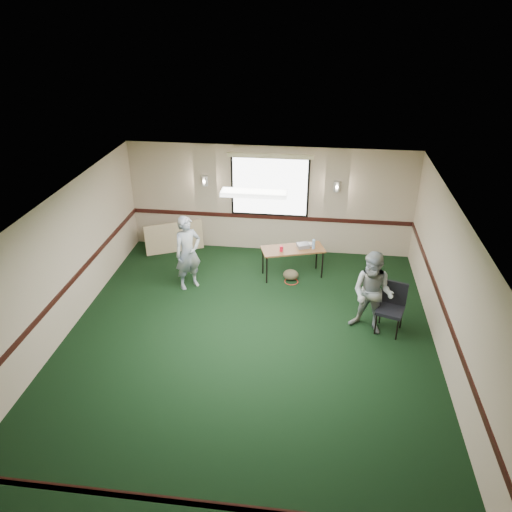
# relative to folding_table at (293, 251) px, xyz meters

# --- Properties ---
(ground) EXTENTS (8.00, 8.00, 0.00)m
(ground) POSITION_rel_folding_table_xyz_m (-0.67, -2.70, -0.65)
(ground) COLOR black
(ground) RESTS_ON ground
(room_shell) EXTENTS (8.00, 8.02, 8.00)m
(room_shell) POSITION_rel_folding_table_xyz_m (-0.67, -0.57, 0.93)
(room_shell) COLOR tan
(room_shell) RESTS_ON ground
(folding_table) EXTENTS (1.52, 0.97, 0.71)m
(folding_table) POSITION_rel_folding_table_xyz_m (0.00, 0.00, 0.00)
(folding_table) COLOR #602B1B
(folding_table) RESTS_ON ground
(projector) EXTENTS (0.32, 0.30, 0.09)m
(projector) POSITION_rel_folding_table_xyz_m (0.22, 0.10, 0.10)
(projector) COLOR gray
(projector) RESTS_ON folding_table
(game_console) EXTENTS (0.20, 0.16, 0.05)m
(game_console) POSITION_rel_folding_table_xyz_m (0.33, 0.22, 0.08)
(game_console) COLOR silver
(game_console) RESTS_ON folding_table
(red_cup) EXTENTS (0.08, 0.08, 0.12)m
(red_cup) POSITION_rel_folding_table_xyz_m (-0.25, -0.16, 0.11)
(red_cup) COLOR red
(red_cup) RESTS_ON folding_table
(water_bottle) EXTENTS (0.07, 0.07, 0.22)m
(water_bottle) POSITION_rel_folding_table_xyz_m (0.46, 0.05, 0.16)
(water_bottle) COLOR #89B3E0
(water_bottle) RESTS_ON folding_table
(duffel_bag) EXTENTS (0.39, 0.31, 0.25)m
(duffel_bag) POSITION_rel_folding_table_xyz_m (-0.02, -0.20, -0.53)
(duffel_bag) COLOR #4C422B
(duffel_bag) RESTS_ON ground
(cable_coil) EXTENTS (0.37, 0.37, 0.02)m
(cable_coil) POSITION_rel_folding_table_xyz_m (0.01, -0.30, -0.65)
(cable_coil) COLOR red
(cable_coil) RESTS_ON ground
(folded_table) EXTENTS (1.41, 0.83, 0.75)m
(folded_table) POSITION_rel_folding_table_xyz_m (-3.05, 0.90, -0.28)
(folded_table) COLOR tan
(folded_table) RESTS_ON ground
(conference_chair) EXTENTS (0.62, 0.63, 0.99)m
(conference_chair) POSITION_rel_folding_table_xyz_m (2.02, -1.84, -0.07)
(conference_chair) COLOR black
(conference_chair) RESTS_ON ground
(person_left) EXTENTS (0.73, 0.71, 1.69)m
(person_left) POSITION_rel_folding_table_xyz_m (-2.25, -0.77, 0.19)
(person_left) COLOR #384C7B
(person_left) RESTS_ON ground
(person_right) EXTENTS (1.00, 0.91, 1.68)m
(person_right) POSITION_rel_folding_table_xyz_m (1.61, -1.95, 0.18)
(person_right) COLOR #738CB3
(person_right) RESTS_ON ground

